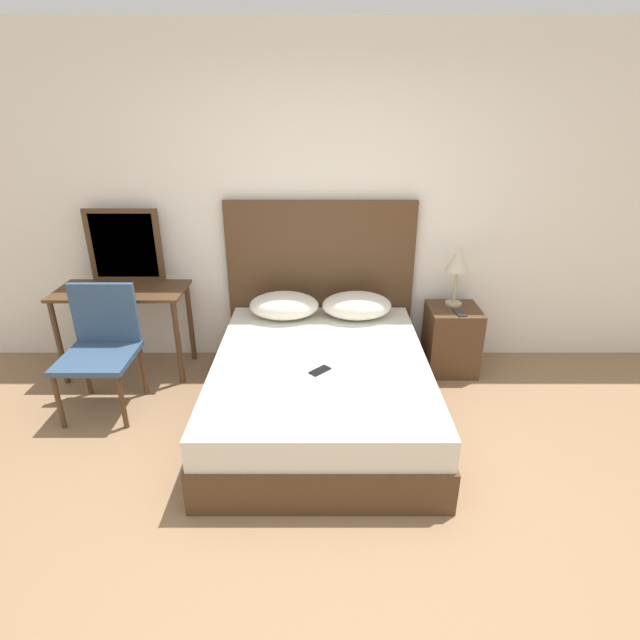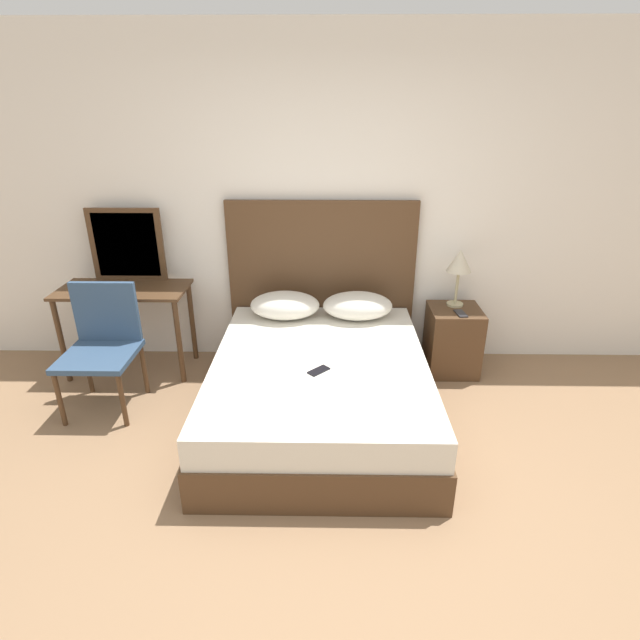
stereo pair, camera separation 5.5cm
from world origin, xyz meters
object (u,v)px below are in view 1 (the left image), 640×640
at_px(phone_on_nightstand, 459,313).
at_px(chair, 101,342).
at_px(phone_on_bed, 319,371).
at_px(nightstand, 451,339).
at_px(vanity_desk, 122,304).
at_px(table_lamp, 457,262).
at_px(bed, 320,389).

distance_m(phone_on_nightstand, chair, 2.76).
height_order(phone_on_bed, phone_on_nightstand, phone_on_nightstand).
relative_size(phone_on_bed, phone_on_nightstand, 0.99).
height_order(nightstand, vanity_desk, vanity_desk).
bearing_deg(table_lamp, vanity_desk, -177.64).
height_order(table_lamp, chair, table_lamp).
distance_m(phone_on_bed, table_lamp, 1.57).
distance_m(phone_on_bed, vanity_desk, 1.84).
relative_size(phone_on_bed, nightstand, 0.28).
bearing_deg(phone_on_nightstand, chair, -171.00).
height_order(bed, vanity_desk, vanity_desk).
bearing_deg(vanity_desk, chair, -88.82).
bearing_deg(phone_on_bed, vanity_desk, 151.12).
distance_m(bed, vanity_desk, 1.80).
xyz_separation_m(nightstand, phone_on_nightstand, (0.01, -0.11, 0.29)).
bearing_deg(table_lamp, nightstand, -95.55).
relative_size(nightstand, table_lamp, 1.18).
bearing_deg(table_lamp, phone_on_nightstand, -88.61).
distance_m(nightstand, phone_on_nightstand, 0.31).
bearing_deg(vanity_desk, table_lamp, 2.36).
relative_size(table_lamp, chair, 0.52).
bearing_deg(phone_on_bed, bed, 88.71).
xyz_separation_m(table_lamp, phone_on_nightstand, (0.00, -0.19, -0.36)).
distance_m(bed, table_lamp, 1.55).
relative_size(nightstand, vanity_desk, 0.55).
xyz_separation_m(bed, table_lamp, (1.12, 0.82, 0.69)).
bearing_deg(phone_on_bed, phone_on_nightstand, 35.77).
bearing_deg(bed, table_lamp, 36.19).
xyz_separation_m(bed, phone_on_nightstand, (1.12, 0.63, 0.33)).
relative_size(bed, nightstand, 3.40).
relative_size(phone_on_bed, vanity_desk, 0.15).
relative_size(table_lamp, phone_on_nightstand, 3.07).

